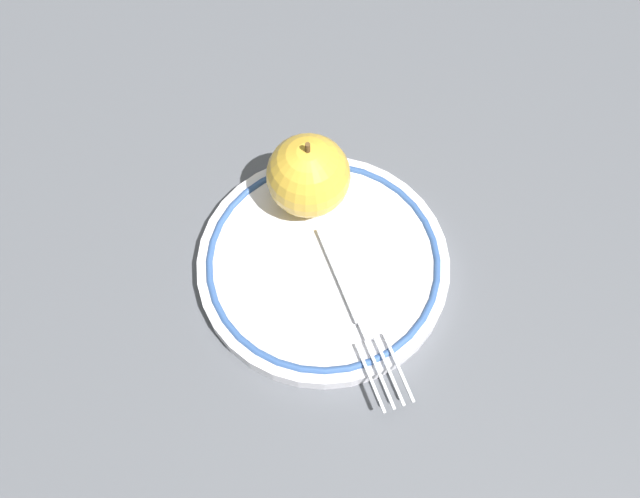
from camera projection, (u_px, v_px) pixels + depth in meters
The scene contains 4 objects.
ground_plane at pixel (326, 279), 0.62m from camera, with size 2.00×2.00×0.00m, color #515359.
plate at pixel (320, 264), 0.61m from camera, with size 0.22×0.22×0.02m.
apple_red_whole at pixel (308, 176), 0.60m from camera, with size 0.07×0.07×0.08m.
fork at pixel (357, 307), 0.58m from camera, with size 0.17×0.04×0.00m.
Camera 1 is at (-0.25, 0.06, 0.56)m, focal length 40.00 mm.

